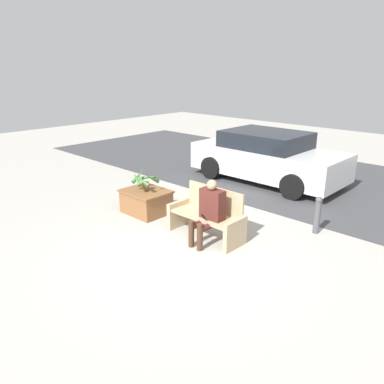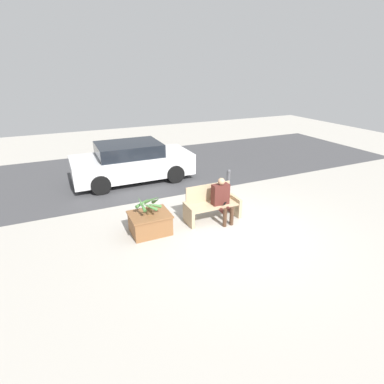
# 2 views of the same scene
# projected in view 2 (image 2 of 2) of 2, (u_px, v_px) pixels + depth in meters

# --- Properties ---
(ground_plane) EXTENTS (30.00, 30.00, 0.00)m
(ground_plane) POSITION_uv_depth(u_px,v_px,m) (238.00, 231.00, 7.54)
(ground_plane) COLOR #ADA89E
(road_surface) EXTENTS (20.00, 6.00, 0.01)m
(road_surface) POSITION_uv_depth(u_px,v_px,m) (162.00, 167.00, 12.34)
(road_surface) COLOR #424244
(road_surface) RESTS_ON ground_plane
(bench) EXTENTS (1.49, 0.59, 0.92)m
(bench) POSITION_uv_depth(u_px,v_px,m) (211.00, 205.00, 8.02)
(bench) COLOR tan
(bench) RESTS_ON ground_plane
(person_seated) EXTENTS (0.45, 0.60, 1.17)m
(person_seated) POSITION_uv_depth(u_px,v_px,m) (222.00, 198.00, 7.85)
(person_seated) COLOR #51231E
(person_seated) RESTS_ON ground_plane
(planter_box) EXTENTS (0.98, 0.80, 0.51)m
(planter_box) POSITION_uv_depth(u_px,v_px,m) (150.00, 222.00, 7.36)
(planter_box) COLOR brown
(planter_box) RESTS_ON ground_plane
(potted_plant) EXTENTS (0.64, 0.63, 0.46)m
(potted_plant) POSITION_uv_depth(u_px,v_px,m) (149.00, 204.00, 7.17)
(potted_plant) COLOR brown
(potted_plant) RESTS_ON planter_box
(parked_car) EXTENTS (4.16, 1.98, 1.38)m
(parked_car) POSITION_uv_depth(u_px,v_px,m) (132.00, 162.00, 10.68)
(parked_car) COLOR silver
(parked_car) RESTS_ON ground_plane
(bollard_post) EXTENTS (0.13, 0.13, 0.74)m
(bollard_post) POSITION_uv_depth(u_px,v_px,m) (228.00, 179.00, 9.86)
(bollard_post) COLOR #4C4C51
(bollard_post) RESTS_ON ground_plane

